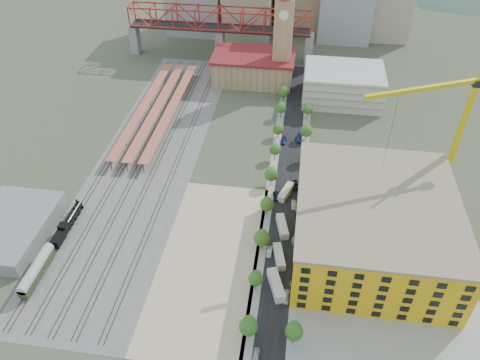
# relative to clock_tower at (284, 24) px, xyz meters

# --- Properties ---
(ground) EXTENTS (400.00, 400.00, 0.00)m
(ground) POSITION_rel_clock_tower_xyz_m (-8.00, -79.99, -28.70)
(ground) COLOR #474C38
(ground) RESTS_ON ground
(ballast_strip) EXTENTS (36.00, 165.00, 0.06)m
(ballast_strip) POSITION_rel_clock_tower_xyz_m (-44.00, -62.49, -28.67)
(ballast_strip) COLOR #605E59
(ballast_strip) RESTS_ON ground
(dirt_lot) EXTENTS (28.00, 67.00, 0.06)m
(dirt_lot) POSITION_rel_clock_tower_xyz_m (-12.00, -111.49, -28.67)
(dirt_lot) COLOR tan
(dirt_lot) RESTS_ON ground
(street_asphalt) EXTENTS (12.00, 170.00, 0.06)m
(street_asphalt) POSITION_rel_clock_tower_xyz_m (8.00, -64.99, -28.67)
(street_asphalt) COLOR black
(street_asphalt) RESTS_ON ground
(sidewalk_west) EXTENTS (3.00, 170.00, 0.04)m
(sidewalk_west) POSITION_rel_clock_tower_xyz_m (2.50, -64.99, -28.68)
(sidewalk_west) COLOR gray
(sidewalk_west) RESTS_ON ground
(sidewalk_east) EXTENTS (3.00, 170.00, 0.04)m
(sidewalk_east) POSITION_rel_clock_tower_xyz_m (13.50, -64.99, -28.68)
(sidewalk_east) COLOR gray
(sidewalk_east) RESTS_ON ground
(construction_pad) EXTENTS (50.00, 90.00, 0.06)m
(construction_pad) POSITION_rel_clock_tower_xyz_m (37.00, -99.99, -28.67)
(construction_pad) COLOR gray
(construction_pad) RESTS_ON ground
(rail_tracks) EXTENTS (26.56, 160.00, 0.18)m
(rail_tracks) POSITION_rel_clock_tower_xyz_m (-45.80, -62.49, -28.55)
(rail_tracks) COLOR #382B23
(rail_tracks) RESTS_ON ground
(platform_canopies) EXTENTS (16.00, 80.00, 4.12)m
(platform_canopies) POSITION_rel_clock_tower_xyz_m (-49.00, -34.99, -24.70)
(platform_canopies) COLOR #BA6247
(platform_canopies) RESTS_ON ground
(station_hall) EXTENTS (38.00, 24.00, 13.10)m
(station_hall) POSITION_rel_clock_tower_xyz_m (-13.00, 2.01, -22.03)
(station_hall) COLOR tan
(station_hall) RESTS_ON ground
(clock_tower) EXTENTS (12.00, 12.00, 52.00)m
(clock_tower) POSITION_rel_clock_tower_xyz_m (0.00, 0.00, 0.00)
(clock_tower) COLOR tan
(clock_tower) RESTS_ON ground
(parking_garage) EXTENTS (34.00, 26.00, 14.00)m
(parking_garage) POSITION_rel_clock_tower_xyz_m (28.00, -9.99, -21.70)
(parking_garage) COLOR silver
(parking_garage) RESTS_ON ground
(truss_bridge) EXTENTS (94.00, 9.60, 25.60)m
(truss_bridge) POSITION_rel_clock_tower_xyz_m (-33.00, 25.01, -9.83)
(truss_bridge) COLOR gray
(truss_bridge) RESTS_ON ground
(construction_building) EXTENTS (44.60, 50.60, 18.80)m
(construction_building) POSITION_rel_clock_tower_xyz_m (34.00, -99.99, -19.29)
(construction_building) COLOR yellow
(construction_building) RESTS_ON ground
(warehouse) EXTENTS (22.00, 32.00, 5.00)m
(warehouse) POSITION_rel_clock_tower_xyz_m (-74.00, -109.99, -26.20)
(warehouse) COLOR gray
(warehouse) RESTS_ON ground
(street_trees) EXTENTS (15.40, 124.40, 8.00)m
(street_trees) POSITION_rel_clock_tower_xyz_m (8.00, -74.99, -28.70)
(street_trees) COLOR #20591A
(street_trees) RESTS_ON ground
(distant_hills) EXTENTS (647.00, 264.00, 227.00)m
(distant_hills) POSITION_rel_clock_tower_xyz_m (37.28, 180.01, -108.23)
(distant_hills) COLOR #4C6B59
(distant_hills) RESTS_ON ground
(locomotive) EXTENTS (2.57, 19.82, 4.95)m
(locomotive) POSITION_rel_clock_tower_xyz_m (-58.00, -104.51, -26.85)
(locomotive) COLOR black
(locomotive) RESTS_ON ground
(coach) EXTENTS (2.84, 16.51, 5.18)m
(coach) POSITION_rel_clock_tower_xyz_m (-58.00, -124.52, -25.94)
(coach) COLOR #21331C
(coach) RESTS_ON ground
(tower_crane) EXTENTS (43.91, 21.36, 50.76)m
(tower_crane) POSITION_rel_clock_tower_xyz_m (55.49, -75.04, 2.62)
(tower_crane) COLOR yellow
(tower_crane) RESTS_ON ground
(site_trailer_a) EXTENTS (5.99, 10.61, 2.82)m
(site_trailer_a) POSITION_rel_clock_tower_xyz_m (8.00, -119.12, -27.29)
(site_trailer_a) COLOR silver
(site_trailer_a) RESTS_ON ground
(site_trailer_b) EXTENTS (4.44, 9.37, 2.48)m
(site_trailer_b) POSITION_rel_clock_tower_xyz_m (8.00, -108.60, -27.46)
(site_trailer_b) COLOR silver
(site_trailer_b) RESTS_ON ground
(site_trailer_c) EXTENTS (4.75, 9.78, 2.59)m
(site_trailer_c) POSITION_rel_clock_tower_xyz_m (8.00, -96.18, -27.40)
(site_trailer_c) COLOR silver
(site_trailer_c) RESTS_ON ground
(site_trailer_d) EXTENTS (5.14, 9.26, 2.46)m
(site_trailer_d) POSITION_rel_clock_tower_xyz_m (8.00, -79.52, -27.47)
(site_trailer_d) COLOR silver
(site_trailer_d) RESTS_ON ground
(car_0) EXTENTS (1.63, 3.95, 1.34)m
(car_0) POSITION_rel_clock_tower_xyz_m (5.00, -139.99, -28.03)
(car_0) COLOR #B9B9B9
(car_0) RESTS_ON ground
(car_1) EXTENTS (1.54, 4.21, 1.38)m
(car_1) POSITION_rel_clock_tower_xyz_m (5.00, -106.63, -28.01)
(car_1) COLOR #A7A8AD
(car_1) RESTS_ON ground
(car_2) EXTENTS (2.92, 5.02, 1.31)m
(car_2) POSITION_rel_clock_tower_xyz_m (5.00, -81.50, -28.04)
(car_2) COLOR black
(car_2) RESTS_ON ground
(car_3) EXTENTS (2.20, 4.79, 1.36)m
(car_3) POSITION_rel_clock_tower_xyz_m (5.00, -48.15, -28.02)
(car_3) COLOR navy
(car_3) RESTS_ON ground
(car_4) EXTENTS (2.29, 4.71, 1.55)m
(car_4) POSITION_rel_clock_tower_xyz_m (11.00, -122.04, -27.92)
(car_4) COLOR white
(car_4) RESTS_ON ground
(car_5) EXTENTS (1.92, 4.54, 1.46)m
(car_5) POSITION_rel_clock_tower_xyz_m (11.00, -85.07, -27.97)
(car_5) COLOR #ACABB0
(car_5) RESTS_ON ground
(car_6) EXTENTS (3.21, 5.64, 1.48)m
(car_6) POSITION_rel_clock_tower_xyz_m (11.00, -74.75, -27.96)
(car_6) COLOR black
(car_6) RESTS_ON ground
(car_7) EXTENTS (2.20, 5.38, 1.56)m
(car_7) POSITION_rel_clock_tower_xyz_m (11.00, -45.80, -27.92)
(car_7) COLOR navy
(car_7) RESTS_ON ground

